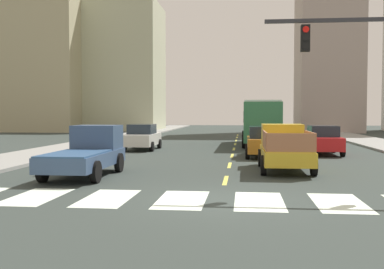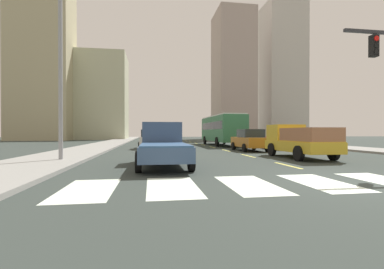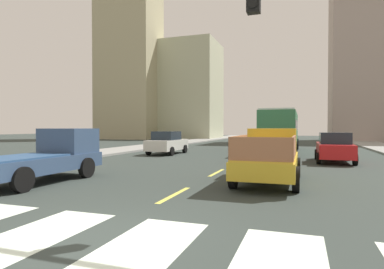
{
  "view_description": "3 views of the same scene",
  "coord_description": "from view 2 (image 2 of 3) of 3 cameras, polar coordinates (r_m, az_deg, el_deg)",
  "views": [
    {
      "loc": [
        0.65,
        -13.23,
        2.49
      ],
      "look_at": [
        -1.67,
        7.91,
        1.5
      ],
      "focal_mm": 44.0,
      "sensor_mm": 36.0,
      "label": 1
    },
    {
      "loc": [
        -6.04,
        -7.34,
        1.49
      ],
      "look_at": [
        -2.26,
        17.54,
        1.27
      ],
      "focal_mm": 25.44,
      "sensor_mm": 36.0,
      "label": 2
    },
    {
      "loc": [
        3.58,
        -4.86,
        1.99
      ],
      "look_at": [
        -2.52,
        12.98,
        1.59
      ],
      "focal_mm": 30.25,
      "sensor_mm": 36.0,
      "label": 3
    }
  ],
  "objects": [
    {
      "name": "lane_dash_0",
      "position": [
        12.94,
        19.38,
        -6.12
      ],
      "size": [
        0.16,
        2.4,
        0.01
      ],
      "primitive_type": "cube",
      "color": "#D6CE4F",
      "rests_on": "ground"
    },
    {
      "name": "tower_tall_centre",
      "position": [
        59.93,
        8.58,
        12.01
      ],
      "size": [
        7.59,
        8.99,
        26.93
      ],
      "primitive_type": "cube",
      "color": "#A7958C",
      "rests_on": "ground"
    },
    {
      "name": "sidewalk_left",
      "position": [
        25.9,
        -20.1,
        -2.67
      ],
      "size": [
        3.87,
        110.0,
        0.15
      ],
      "primitive_type": "cube",
      "color": "gray",
      "rests_on": "ground"
    },
    {
      "name": "city_bus",
      "position": [
        31.0,
        6.2,
        1.35
      ],
      "size": [
        2.72,
        10.8,
        3.32
      ],
      "rotation": [
        0.0,
        0.0,
        -0.0
      ],
      "color": "#2F714A",
      "rests_on": "ground"
    },
    {
      "name": "streetlight_left",
      "position": [
        15.21,
        -25.27,
        13.68
      ],
      "size": [
        2.2,
        0.28,
        9.0
      ],
      "color": "gray",
      "rests_on": "ground"
    },
    {
      "name": "lane_dash_2",
      "position": [
        22.23,
        7.16,
        -3.34
      ],
      "size": [
        0.16,
        2.4,
        0.01
      ],
      "primitive_type": "cube",
      "color": "#D6CE4F",
      "rests_on": "ground"
    },
    {
      "name": "lane_dash_5",
      "position": [
        36.87,
        0.79,
        -1.82
      ],
      "size": [
        0.16,
        2.4,
        0.01
      ],
      "primitive_type": "cube",
      "color": "#D6CE4F",
      "rests_on": "ground"
    },
    {
      "name": "sedan_near_left",
      "position": [
        24.97,
        -8.74,
        -0.96
      ],
      "size": [
        2.02,
        4.4,
        1.72
      ],
      "rotation": [
        0.0,
        0.0,
        -0.04
      ],
      "color": "silver",
      "rests_on": "ground"
    },
    {
      "name": "crosswalk_stripe_1",
      "position": [
        7.51,
        -4.16,
        -10.89
      ],
      "size": [
        1.37,
        2.93,
        0.01
      ],
      "primitive_type": "cube",
      "color": "silver",
      "rests_on": "ground"
    },
    {
      "name": "sedan_near_right",
      "position": [
        22.15,
        12.02,
        -1.14
      ],
      "size": [
        2.02,
        4.4,
        1.72
      ],
      "rotation": [
        0.0,
        0.0,
        0.02
      ],
      "color": "#AB6921",
      "rests_on": "ground"
    },
    {
      "name": "lane_dash_6",
      "position": [
        41.81,
        -0.33,
        -1.55
      ],
      "size": [
        0.16,
        2.4,
        0.01
      ],
      "primitive_type": "cube",
      "color": "#D6CE4F",
      "rests_on": "ground"
    },
    {
      "name": "block_low_left",
      "position": [
        59.26,
        -28.94,
        15.63
      ],
      "size": [
        10.38,
        7.16,
        34.06
      ],
      "primitive_type": "cube",
      "color": "tan",
      "rests_on": "ground"
    },
    {
      "name": "lane_dash_7",
      "position": [
        46.76,
        -1.22,
        -1.33
      ],
      "size": [
        0.16,
        2.4,
        0.01
      ],
      "primitive_type": "cube",
      "color": "#D6CE4F",
      "rests_on": "ground"
    },
    {
      "name": "pickup_dark",
      "position": [
        12.22,
        -6.14,
        -2.16
      ],
      "size": [
        2.18,
        5.2,
        1.96
      ],
      "rotation": [
        0.0,
        0.0,
        0.04
      ],
      "color": "#354C6F",
      "rests_on": "ground"
    },
    {
      "name": "lane_dash_4",
      "position": [
        31.95,
        2.27,
        -2.17
      ],
      "size": [
        0.16,
        2.4,
        0.01
      ],
      "primitive_type": "cube",
      "color": "#D6CE4F",
      "rests_on": "ground"
    },
    {
      "name": "block_mid_right",
      "position": [
        69.05,
        18.48,
        12.32
      ],
      "size": [
        9.01,
        7.46,
        31.34
      ],
      "primitive_type": "cube",
      "color": "beige",
      "rests_on": "ground"
    },
    {
      "name": "block_mid_left",
      "position": [
        60.75,
        -18.55,
        7.38
      ],
      "size": [
        10.65,
        10.07,
        17.61
      ],
      "primitive_type": "cube",
      "color": "#B1B594",
      "rests_on": "ground"
    },
    {
      "name": "pickup_stakebed",
      "position": [
        17.16,
        20.94,
        -1.38
      ],
      "size": [
        2.18,
        5.2,
        1.96
      ],
      "rotation": [
        0.0,
        0.0,
        -0.02
      ],
      "color": "gold",
      "rests_on": "ground"
    },
    {
      "name": "ground_plane",
      "position": [
        9.62,
        30.77,
        -8.46
      ],
      "size": [
        160.0,
        160.0,
        0.0
      ],
      "primitive_type": "plane",
      "color": "#303935"
    },
    {
      "name": "sedan_far",
      "position": [
        25.41,
        17.96,
        -0.95
      ],
      "size": [
        2.02,
        4.4,
        1.72
      ],
      "rotation": [
        0.0,
        0.0,
        0.03
      ],
      "color": "red",
      "rests_on": "ground"
    },
    {
      "name": "crosswalk_stripe_2",
      "position": [
        7.98,
        11.95,
        -10.22
      ],
      "size": [
        1.37,
        2.93,
        0.01
      ],
      "primitive_type": "cube",
      "color": "silver",
      "rests_on": "ground"
    },
    {
      "name": "lane_dash_1",
      "position": [
        17.49,
        11.64,
        -4.39
      ],
      "size": [
        0.16,
        2.4,
        0.01
      ],
      "primitive_type": "cube",
      "color": "#D6CE4F",
      "rests_on": "ground"
    },
    {
      "name": "crosswalk_stripe_0",
      "position": [
        7.66,
        -21.0,
        -10.69
      ],
      "size": [
        1.37,
        2.93,
        0.01
      ],
      "primitive_type": "cube",
      "color": "silver",
      "rests_on": "ground"
    },
    {
      "name": "crosswalk_stripe_3",
      "position": [
        8.98,
        25.3,
        -9.06
      ],
      "size": [
        1.37,
        2.93,
        0.01
      ],
      "primitive_type": "cube",
      "color": "silver",
      "rests_on": "ground"
    },
    {
      "name": "sidewalk_right",
      "position": [
        30.67,
        25.55,
        -2.2
      ],
      "size": [
        3.87,
        110.0,
        0.15
      ],
      "primitive_type": "cube",
      "color": "gray",
      "rests_on": "ground"
    },
    {
      "name": "lane_dash_3",
      "position": [
        27.07,
        4.27,
        -2.66
      ],
      "size": [
        0.16,
        2.4,
        0.01
      ],
      "primitive_type": "cube",
      "color": "#D6CE4F",
      "rests_on": "ground"
    }
  ]
}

